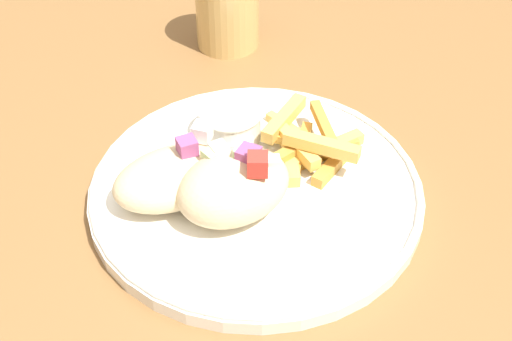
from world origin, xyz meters
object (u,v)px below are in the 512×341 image
(plate, at_px, (256,190))
(water_glass, at_px, (227,10))
(pita_sandwich_far, at_px, (176,176))
(fries_pile, at_px, (306,144))
(pita_sandwich_near, at_px, (237,184))
(sauce_ramekin, at_px, (231,121))

(plate, xyz_separation_m, water_glass, (0.18, 0.21, 0.04))
(pita_sandwich_far, xyz_separation_m, fries_pile, (0.12, -0.05, -0.01))
(plate, bearing_deg, pita_sandwich_far, 142.13)
(pita_sandwich_far, height_order, water_glass, water_glass)
(plate, relative_size, pita_sandwich_near, 2.59)
(pita_sandwich_near, height_order, sauce_ramekin, pita_sandwich_near)
(plate, xyz_separation_m, pita_sandwich_far, (-0.06, 0.04, 0.03))
(sauce_ramekin, bearing_deg, pita_sandwich_near, -132.20)
(plate, xyz_separation_m, pita_sandwich_near, (-0.03, -0.01, 0.03))
(pita_sandwich_near, height_order, water_glass, water_glass)
(sauce_ramekin, height_order, water_glass, water_glass)
(pita_sandwich_near, bearing_deg, sauce_ramekin, 61.72)
(pita_sandwich_near, relative_size, sauce_ramekin, 1.88)
(plate, relative_size, fries_pile, 2.43)
(water_glass, bearing_deg, sauce_ramekin, -134.12)
(plate, xyz_separation_m, sauce_ramekin, (0.04, 0.07, 0.02))
(fries_pile, relative_size, sauce_ramekin, 2.00)
(fries_pile, xyz_separation_m, sauce_ramekin, (-0.03, 0.07, 0.01))
(pita_sandwich_near, bearing_deg, plate, 26.87)
(fries_pile, bearing_deg, plate, 176.87)
(pita_sandwich_far, relative_size, water_glass, 1.34)
(plate, height_order, pita_sandwich_far, pita_sandwich_far)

